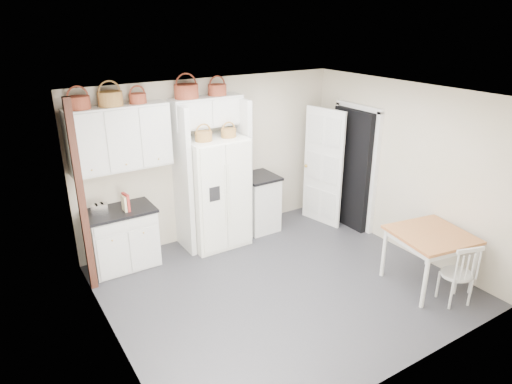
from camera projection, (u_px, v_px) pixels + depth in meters
floor at (281, 285)px, 6.31m from camera, size 4.50×4.50×0.00m
ceiling at (286, 96)px, 5.36m from camera, size 4.50×4.50×0.00m
wall_back at (212, 159)px, 7.41m from camera, size 4.50×0.00×4.50m
wall_left at (107, 242)px, 4.72m from camera, size 0.00×4.00×4.00m
wall_right at (404, 169)px, 6.96m from camera, size 0.00×4.00×4.00m
refrigerator at (215, 192)px, 7.20m from camera, size 0.91×0.73×1.76m
base_cab_left at (123, 239)px, 6.67m from camera, size 0.93×0.59×0.86m
base_cab_right at (258, 203)px, 7.83m from camera, size 0.53×0.64×0.93m
dining_table at (428, 259)px, 6.20m from camera, size 1.09×1.09×0.78m
windsor_chair at (456, 274)px, 5.82m from camera, size 0.49×0.47×0.81m
counter_left at (119, 211)px, 6.50m from camera, size 0.97×0.63×0.04m
counter_right at (259, 177)px, 7.65m from camera, size 0.57×0.68×0.04m
toaster at (100, 209)px, 6.33m from camera, size 0.25×0.18×0.15m
cookbook_red at (126, 202)px, 6.43m from camera, size 0.07×0.17×0.26m
cookbook_cream at (124, 203)px, 6.42m from camera, size 0.04×0.15×0.23m
basket_upper_a at (79, 103)px, 5.88m from camera, size 0.30×0.30×0.17m
basket_upper_b at (110, 99)px, 6.08m from camera, size 0.33×0.33×0.19m
basket_upper_c at (138, 98)px, 6.28m from camera, size 0.24×0.24×0.14m
basket_bridge_a at (186, 91)px, 6.63m from camera, size 0.36×0.36×0.20m
basket_bridge_b at (217, 90)px, 6.89m from camera, size 0.29×0.29×0.16m
basket_fridge_a at (204, 136)px, 6.67m from camera, size 0.26×0.26×0.14m
basket_fridge_b at (229, 133)px, 6.88m from camera, size 0.24×0.24×0.13m
upper_cabinet at (120, 138)px, 6.31m from camera, size 1.40×0.34×0.90m
bridge_cabinet at (206, 111)px, 6.90m from camera, size 1.12×0.34×0.45m
fridge_panel_left at (183, 180)px, 6.90m from camera, size 0.08×0.60×2.30m
fridge_panel_right at (241, 169)px, 7.41m from camera, size 0.08×0.60×2.30m
trim_post at (81, 199)px, 5.81m from camera, size 0.09×0.09×2.60m
doorway_void at (352, 169)px, 7.80m from camera, size 0.18×0.85×2.05m
door_slab at (323, 167)px, 7.88m from camera, size 0.21×0.79×2.05m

